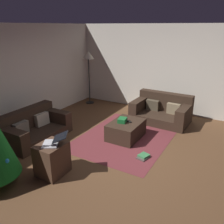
{
  "coord_description": "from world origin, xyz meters",
  "views": [
    {
      "loc": [
        -3.81,
        -1.89,
        2.54
      ],
      "look_at": [
        0.39,
        0.51,
        0.75
      ],
      "focal_mm": 37.61,
      "sensor_mm": 36.0,
      "label": 1
    }
  ],
  "objects_px": {
    "gift_box": "(122,120)",
    "book_stack": "(144,156)",
    "couch_left": "(33,128)",
    "couch_right": "(162,111)",
    "tv_remote": "(129,121)",
    "ottoman": "(126,130)",
    "side_table": "(52,159)",
    "corner_lamp": "(88,59)",
    "laptop": "(54,141)"
  },
  "relations": [
    {
      "from": "couch_left",
      "to": "tv_remote",
      "type": "height_order",
      "value": "couch_left"
    },
    {
      "from": "couch_left",
      "to": "couch_right",
      "type": "relative_size",
      "value": 1.03
    },
    {
      "from": "corner_lamp",
      "to": "book_stack",
      "type": "bearing_deg",
      "value": -128.86
    },
    {
      "from": "couch_right",
      "to": "couch_left",
      "type": "bearing_deg",
      "value": 50.24
    },
    {
      "from": "couch_right",
      "to": "tv_remote",
      "type": "distance_m",
      "value": 1.46
    },
    {
      "from": "couch_right",
      "to": "tv_remote",
      "type": "relative_size",
      "value": 9.74
    },
    {
      "from": "ottoman",
      "to": "book_stack",
      "type": "bearing_deg",
      "value": -131.62
    },
    {
      "from": "gift_box",
      "to": "side_table",
      "type": "distance_m",
      "value": 1.97
    },
    {
      "from": "gift_box",
      "to": "side_table",
      "type": "bearing_deg",
      "value": 167.88
    },
    {
      "from": "couch_left",
      "to": "side_table",
      "type": "xyz_separation_m",
      "value": [
        -0.85,
        -1.4,
        0.03
      ]
    },
    {
      "from": "corner_lamp",
      "to": "side_table",
      "type": "bearing_deg",
      "value": -154.3
    },
    {
      "from": "ottoman",
      "to": "book_stack",
      "type": "distance_m",
      "value": 0.99
    },
    {
      "from": "side_table",
      "to": "book_stack",
      "type": "bearing_deg",
      "value": -42.94
    },
    {
      "from": "gift_box",
      "to": "laptop",
      "type": "xyz_separation_m",
      "value": [
        -1.89,
        0.36,
        0.2
      ]
    },
    {
      "from": "tv_remote",
      "to": "laptop",
      "type": "distance_m",
      "value": 2.06
    },
    {
      "from": "tv_remote",
      "to": "couch_right",
      "type": "bearing_deg",
      "value": 11.03
    },
    {
      "from": "book_stack",
      "to": "ottoman",
      "type": "bearing_deg",
      "value": 48.38
    },
    {
      "from": "gift_box",
      "to": "book_stack",
      "type": "distance_m",
      "value": 1.1
    },
    {
      "from": "side_table",
      "to": "laptop",
      "type": "xyz_separation_m",
      "value": [
        0.04,
        -0.06,
        0.35
      ]
    },
    {
      "from": "side_table",
      "to": "book_stack",
      "type": "relative_size",
      "value": 1.97
    },
    {
      "from": "couch_right",
      "to": "gift_box",
      "type": "relative_size",
      "value": 6.64
    },
    {
      "from": "tv_remote",
      "to": "laptop",
      "type": "xyz_separation_m",
      "value": [
        -1.98,
        0.48,
        0.24
      ]
    },
    {
      "from": "couch_right",
      "to": "corner_lamp",
      "type": "relative_size",
      "value": 0.89
    },
    {
      "from": "gift_box",
      "to": "corner_lamp",
      "type": "distance_m",
      "value": 3.07
    },
    {
      "from": "couch_left",
      "to": "gift_box",
      "type": "relative_size",
      "value": 6.84
    },
    {
      "from": "laptop",
      "to": "book_stack",
      "type": "distance_m",
      "value": 1.84
    },
    {
      "from": "side_table",
      "to": "tv_remote",
      "type": "bearing_deg",
      "value": -14.84
    },
    {
      "from": "side_table",
      "to": "laptop",
      "type": "bearing_deg",
      "value": -57.51
    },
    {
      "from": "ottoman",
      "to": "couch_right",
      "type": "bearing_deg",
      "value": -14.93
    },
    {
      "from": "side_table",
      "to": "corner_lamp",
      "type": "relative_size",
      "value": 0.34
    },
    {
      "from": "gift_box",
      "to": "corner_lamp",
      "type": "xyz_separation_m",
      "value": [
        1.84,
        2.22,
        1.06
      ]
    },
    {
      "from": "laptop",
      "to": "book_stack",
      "type": "bearing_deg",
      "value": -42.38
    },
    {
      "from": "gift_box",
      "to": "laptop",
      "type": "bearing_deg",
      "value": 169.3
    },
    {
      "from": "couch_left",
      "to": "side_table",
      "type": "relative_size",
      "value": 2.72
    },
    {
      "from": "tv_remote",
      "to": "book_stack",
      "type": "height_order",
      "value": "tv_remote"
    },
    {
      "from": "ottoman",
      "to": "laptop",
      "type": "bearing_deg",
      "value": 167.28
    },
    {
      "from": "gift_box",
      "to": "side_table",
      "type": "relative_size",
      "value": 0.4
    },
    {
      "from": "ottoman",
      "to": "side_table",
      "type": "xyz_separation_m",
      "value": [
        -1.97,
        0.49,
        0.1
      ]
    },
    {
      "from": "book_stack",
      "to": "couch_left",
      "type": "bearing_deg",
      "value": 100.16
    },
    {
      "from": "ottoman",
      "to": "tv_remote",
      "type": "distance_m",
      "value": 0.22
    },
    {
      "from": "side_table",
      "to": "book_stack",
      "type": "height_order",
      "value": "side_table"
    },
    {
      "from": "tv_remote",
      "to": "side_table",
      "type": "height_order",
      "value": "side_table"
    },
    {
      "from": "corner_lamp",
      "to": "ottoman",
      "type": "bearing_deg",
      "value": -127.93
    },
    {
      "from": "couch_left",
      "to": "corner_lamp",
      "type": "height_order",
      "value": "corner_lamp"
    },
    {
      "from": "couch_left",
      "to": "laptop",
      "type": "distance_m",
      "value": 1.71
    },
    {
      "from": "gift_box",
      "to": "laptop",
      "type": "distance_m",
      "value": 1.93
    },
    {
      "from": "couch_left",
      "to": "tv_remote",
      "type": "distance_m",
      "value": 2.27
    },
    {
      "from": "ottoman",
      "to": "book_stack",
      "type": "relative_size",
      "value": 3.04
    },
    {
      "from": "ottoman",
      "to": "side_table",
      "type": "distance_m",
      "value": 2.03
    },
    {
      "from": "couch_right",
      "to": "laptop",
      "type": "relative_size",
      "value": 2.9
    }
  ]
}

